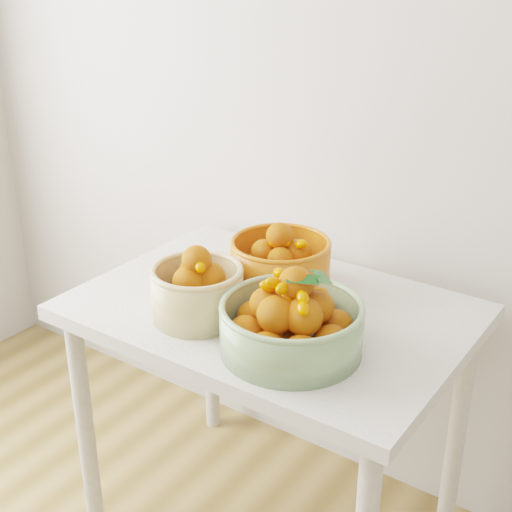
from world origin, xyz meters
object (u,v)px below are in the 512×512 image
at_px(bowl_orange, 280,264).
at_px(bowl_cream, 198,290).
at_px(table, 271,337).
at_px(bowl_green, 291,323).

bearing_deg(bowl_orange, bowl_cream, -109.16).
relative_size(table, bowl_cream, 3.78).
height_order(bowl_cream, bowl_green, bowl_green).
xyz_separation_m(table, bowl_cream, (-0.12, -0.15, 0.17)).
height_order(bowl_green, bowl_orange, bowl_green).
bearing_deg(bowl_green, bowl_cream, 179.31).
relative_size(table, bowl_orange, 3.61).
bearing_deg(bowl_cream, table, 52.99).
bearing_deg(bowl_orange, table, -70.72).
distance_m(table, bowl_green, 0.28).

